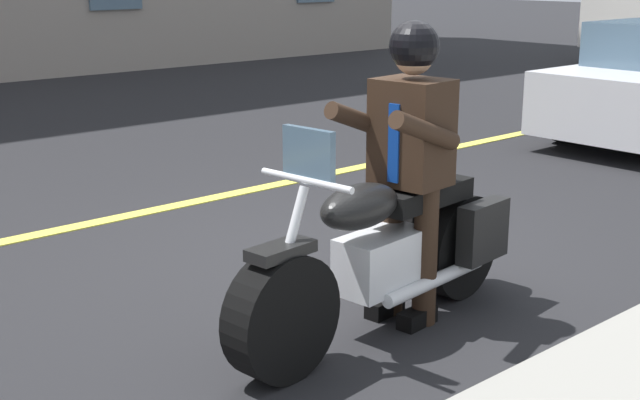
# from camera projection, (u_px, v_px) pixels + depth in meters

# --- Properties ---
(ground_plane) EXTENTS (80.00, 80.00, 0.00)m
(ground_plane) POSITION_uv_depth(u_px,v_px,m) (331.00, 264.00, 6.07)
(ground_plane) COLOR black
(lane_center_stripe) EXTENTS (60.00, 0.16, 0.01)m
(lane_center_stripe) POSITION_uv_depth(u_px,v_px,m) (176.00, 206.00, 7.51)
(lane_center_stripe) COLOR #E5DB4C
(lane_center_stripe) RESTS_ON ground_plane
(motorcycle_main) EXTENTS (2.22, 0.74, 1.26)m
(motorcycle_main) POSITION_uv_depth(u_px,v_px,m) (387.00, 254.00, 4.88)
(motorcycle_main) COLOR black
(motorcycle_main) RESTS_ON ground_plane
(rider_main) EXTENTS (0.66, 0.59, 1.74)m
(rider_main) POSITION_uv_depth(u_px,v_px,m) (410.00, 147.00, 4.87)
(rider_main) COLOR black
(rider_main) RESTS_ON ground_plane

